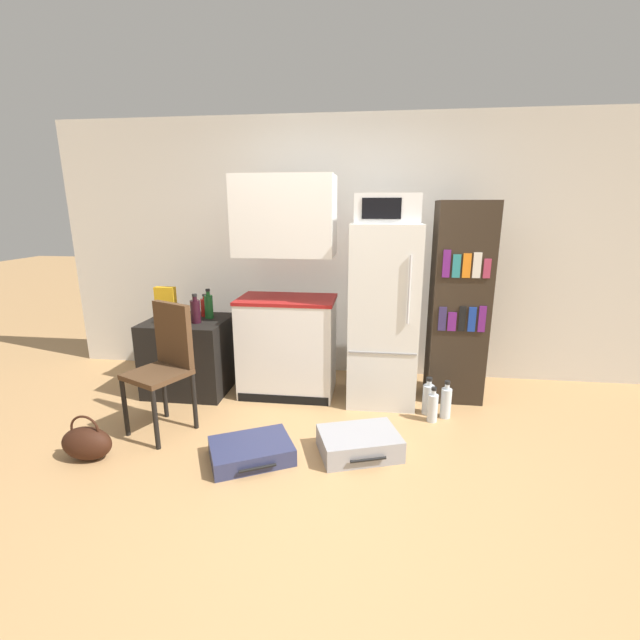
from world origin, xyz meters
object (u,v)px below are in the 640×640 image
bottle_ketchup_red (205,307)px  cereal_box (166,303)px  refrigerator (383,315)px  chair (166,357)px  bottle_green_tall (209,306)px  side_table (190,355)px  microwave (387,208)px  bottle_wine_dark (196,311)px  water_bottle_front (446,402)px  kitchen_hutch (287,298)px  handbag (87,443)px  bookshelf (459,304)px  water_bottle_middle (433,407)px  bottle_milk_white (167,315)px  suitcase_large_flat (359,443)px  suitcase_small_flat (251,451)px  water_bottle_back (428,398)px

bottle_ketchup_red → cereal_box: (-0.34, -0.12, 0.06)m
refrigerator → chair: (-1.68, -0.76, -0.20)m
bottle_green_tall → bottle_ketchup_red: bearing=131.6°
side_table → chair: chair is taller
microwave → bottle_ketchup_red: size_ratio=2.49×
side_table → refrigerator: (1.82, 0.03, 0.45)m
bottle_wine_dark → cereal_box: cereal_box is taller
bottle_ketchup_red → water_bottle_front: bearing=-11.2°
kitchen_hutch → refrigerator: (0.88, -0.03, -0.12)m
handbag → cereal_box: bearing=89.2°
bookshelf → bottle_wine_dark: (-2.36, -0.24, -0.08)m
bottle_wine_dark → water_bottle_middle: (2.12, -0.28, -0.69)m
microwave → bottle_ketchup_red: 1.94m
side_table → chair: (0.15, -0.73, 0.24)m
bottle_milk_white → cereal_box: size_ratio=0.67×
bookshelf → suitcase_large_flat: bearing=-127.5°
refrigerator → chair: bearing=-155.5°
bottle_wine_dark → handbag: (-0.36, -1.15, -0.69)m
suitcase_small_flat → water_bottle_middle: 1.52m
bookshelf → water_bottle_back: size_ratio=5.40×
bottle_wine_dark → chair: 0.67m
cereal_box → handbag: cereal_box is taller
refrigerator → bottle_green_tall: size_ratio=5.67×
kitchen_hutch → bottle_milk_white: bearing=-167.6°
bottle_green_tall → water_bottle_front: bottle_green_tall is taller
microwave → water_bottle_middle: (0.43, -0.40, -1.59)m
bottle_milk_white → water_bottle_back: 2.43m
bottle_wine_dark → water_bottle_back: size_ratio=0.81×
suitcase_large_flat → kitchen_hutch: bearing=107.2°
cereal_box → suitcase_large_flat: bearing=-27.3°
bottle_green_tall → water_bottle_middle: (2.06, -0.46, -0.69)m
chair → water_bottle_front: bearing=36.4°
side_table → bottle_ketchup_red: bottle_ketchup_red is taller
side_table → bookshelf: size_ratio=0.42×
kitchen_hutch → bottle_wine_dark: kitchen_hutch is taller
water_bottle_front → bottle_ketchup_red: bearing=168.8°
bottle_ketchup_red → cereal_box: size_ratio=0.71×
water_bottle_middle → water_bottle_back: water_bottle_back is taller
bottle_milk_white → cereal_box: bearing=116.3°
cereal_box → bottle_ketchup_red: bearing=20.1°
kitchen_hutch → cereal_box: kitchen_hutch is taller
kitchen_hutch → microwave: 1.18m
refrigerator → water_bottle_front: 0.91m
kitchen_hutch → bottle_ketchup_red: bearing=173.1°
bookshelf → bottle_green_tall: (-2.30, -0.06, -0.07)m
bottle_green_tall → water_bottle_back: size_ratio=0.85×
bottle_ketchup_red → bottle_wine_dark: 0.26m
cereal_box → handbag: (-0.02, -1.28, -0.73)m
bookshelf → water_bottle_back: bookshelf is taller
suitcase_small_flat → kitchen_hutch: bearing=61.5°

